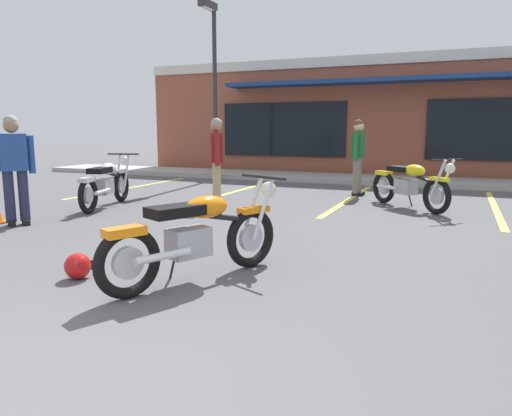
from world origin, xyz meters
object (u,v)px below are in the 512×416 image
person_by_back_row (14,163)px  helmet_on_pavement (78,266)px  motorcycle_black_cruiser (409,184)px  person_near_building (358,153)px  motorcycle_foreground_classic (197,234)px  person_in_shorts_foreground (216,156)px  parking_lot_lamp_post (213,68)px  motorcycle_blue_standard (106,183)px

person_by_back_row → helmet_on_pavement: size_ratio=6.44×
motorcycle_black_cruiser → helmet_on_pavement: bearing=-114.3°
person_near_building → helmet_on_pavement: person_near_building is taller
motorcycle_foreground_classic → helmet_on_pavement: (-1.13, -0.41, -0.33)m
person_in_shorts_foreground → motorcycle_black_cruiser: bearing=17.1°
motorcycle_black_cruiser → parking_lot_lamp_post: 7.05m
person_near_building → motorcycle_black_cruiser: bearing=-48.7°
motorcycle_foreground_classic → parking_lot_lamp_post: size_ratio=0.40×
motorcycle_blue_standard → helmet_on_pavement: motorcycle_blue_standard is taller
motorcycle_black_cruiser → motorcycle_blue_standard: same height
person_near_building → motorcycle_foreground_classic: bearing=-91.9°
motorcycle_foreground_classic → person_near_building: person_near_building is taller
person_in_shorts_foreground → parking_lot_lamp_post: (-2.25, 4.18, 2.22)m
motorcycle_blue_standard → person_in_shorts_foreground: size_ratio=1.23×
parking_lot_lamp_post → person_by_back_row: bearing=-87.5°
motorcycle_foreground_classic → person_by_back_row: 4.20m
person_near_building → helmet_on_pavement: size_ratio=6.44×
motorcycle_foreground_classic → person_in_shorts_foreground: (-2.00, 4.27, 0.49)m
motorcycle_blue_standard → parking_lot_lamp_post: bearing=94.6°
motorcycle_foreground_classic → person_by_back_row: size_ratio=1.18×
motorcycle_foreground_classic → person_in_shorts_foreground: size_ratio=1.18×
motorcycle_foreground_classic → helmet_on_pavement: motorcycle_foreground_classic is taller
motorcycle_foreground_classic → person_near_building: 6.78m
motorcycle_foreground_classic → parking_lot_lamp_post: 9.84m
person_by_back_row → motorcycle_black_cruiser: bearing=36.3°
person_near_building → parking_lot_lamp_post: 5.27m
person_by_back_row → parking_lot_lamp_post: 7.44m
motorcycle_foreground_classic → motorcycle_black_cruiser: same height
person_by_back_row → person_near_building: (4.17, 5.40, 0.00)m
motorcycle_blue_standard → parking_lot_lamp_post: (-0.41, 5.17, 2.71)m
motorcycle_foreground_classic → person_in_shorts_foreground: person_in_shorts_foreground is taller
motorcycle_black_cruiser → person_near_building: (-1.25, 1.42, 0.49)m
motorcycle_blue_standard → parking_lot_lamp_post: parking_lot_lamp_post is taller
motorcycle_foreground_classic → motorcycle_blue_standard: same height
motorcycle_foreground_classic → motorcycle_blue_standard: (-3.84, 3.28, 0.00)m
motorcycle_black_cruiser → person_in_shorts_foreground: (-3.47, -1.07, 0.49)m
person_in_shorts_foreground → person_near_building: same height
motorcycle_foreground_classic → person_by_back_row: person_by_back_row is taller
motorcycle_black_cruiser → person_in_shorts_foreground: size_ratio=1.00×
motorcycle_black_cruiser → helmet_on_pavement: 6.31m
motorcycle_blue_standard → person_near_building: (4.06, 3.47, 0.49)m
person_by_back_row → helmet_on_pavement: person_by_back_row is taller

